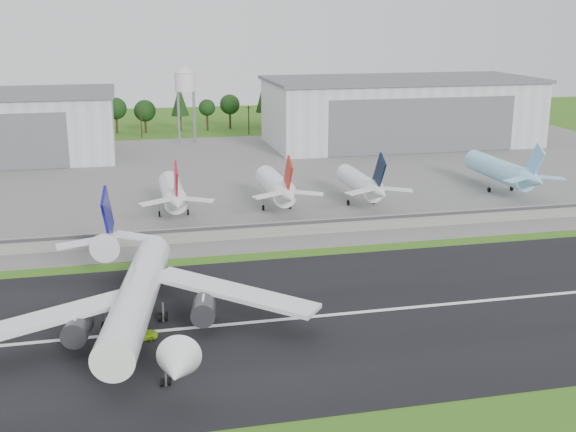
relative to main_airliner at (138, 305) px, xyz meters
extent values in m
plane|color=#306919|center=(28.59, -9.57, -4.89)|extent=(600.00, 600.00, 0.00)
cube|color=black|center=(28.59, 0.43, -4.84)|extent=(320.00, 60.00, 0.10)
cube|color=white|center=(28.59, 0.43, -4.78)|extent=(220.00, 1.00, 0.02)
cube|color=slate|center=(28.59, 110.43, -4.84)|extent=(320.00, 150.00, 0.10)
cube|color=gray|center=(28.59, 45.43, -3.14)|extent=(240.00, 0.50, 3.50)
cube|color=#38383A|center=(28.59, 45.13, -1.89)|extent=(240.00, 0.12, 0.70)
cube|color=silver|center=(103.59, 155.43, 7.11)|extent=(100.00, 45.00, 24.00)
cube|color=#595B60|center=(103.59, 155.43, 19.71)|extent=(102.00, 47.00, 1.20)
cube|color=#595B60|center=(103.59, 132.78, 5.19)|extent=(70.00, 0.30, 19.68)
cylinder|color=#99999E|center=(20.59, 172.43, 5.11)|extent=(0.50, 0.50, 20.00)
cylinder|color=#99999E|center=(26.59, 178.43, 5.11)|extent=(0.50, 0.50, 20.00)
cylinder|color=silver|center=(23.59, 175.43, 18.61)|extent=(8.00, 8.00, 7.00)
cone|color=silver|center=(23.59, 175.43, 23.31)|extent=(8.40, 8.40, 2.40)
cylinder|color=white|center=(-0.07, 0.43, 1.31)|extent=(13.00, 44.35, 5.80)
cone|color=white|center=(4.06, -24.23, 1.31)|extent=(6.71, 6.88, 5.80)
cone|color=white|center=(-4.45, 26.57, 2.51)|extent=(6.92, 9.79, 5.51)
cube|color=navy|center=(-4.37, 26.07, 7.81)|extent=(2.07, 9.49, 11.13)
cube|color=white|center=(15.05, 0.94, 0.51)|extent=(25.54, 21.40, 2.65)
cylinder|color=#333338|center=(9.88, -1.45, -1.09)|extent=(4.66, 6.05, 3.80)
cube|color=white|center=(0.56, 26.90, 2.91)|extent=(9.46, 7.00, 0.98)
cube|color=white|center=(-14.53, -4.02, 0.51)|extent=(28.28, 14.09, 2.65)
cylinder|color=#333338|center=(-8.86, -4.59, -1.09)|extent=(4.66, 6.05, 3.80)
cube|color=white|center=(-9.30, 25.25, 2.91)|extent=(9.38, 4.49, 0.98)
cube|color=#99999E|center=(0.59, -3.51, -3.19)|extent=(14.82, 31.24, 3.20)
cylinder|color=black|center=(-5.01, 2.64, -4.04)|extent=(0.64, 1.55, 1.50)
imported|color=#99CA17|center=(0.11, -1.88, -4.07)|extent=(5.25, 2.49, 1.45)
cylinder|color=white|center=(10.33, 70.43, 0.87)|extent=(5.53, 24.00, 5.53)
cone|color=white|center=(10.33, 54.93, 1.87)|extent=(5.25, 7.00, 5.25)
cube|color=#A80C25|center=(10.33, 55.43, 6.67)|extent=(0.45, 8.59, 10.02)
cylinder|color=#99999E|center=(6.83, 68.43, -3.39)|extent=(0.32, 0.32, 3.00)
cylinder|color=#99999E|center=(13.83, 68.43, -3.39)|extent=(0.32, 0.32, 3.00)
cylinder|color=black|center=(6.83, 68.43, -4.09)|extent=(0.40, 1.40, 1.40)
cylinder|color=white|center=(36.39, 70.43, 1.02)|extent=(5.83, 24.00, 5.83)
cone|color=white|center=(36.39, 54.93, 2.02)|extent=(5.54, 7.00, 5.54)
cube|color=#B31A0D|center=(36.39, 55.43, 6.82)|extent=(0.45, 8.59, 10.02)
cylinder|color=#99999E|center=(32.89, 68.43, -3.39)|extent=(0.32, 0.32, 3.00)
cylinder|color=#99999E|center=(39.89, 68.43, -3.39)|extent=(0.32, 0.32, 3.00)
cylinder|color=black|center=(32.89, 68.43, -4.09)|extent=(0.40, 1.40, 1.40)
cylinder|color=white|center=(58.97, 70.43, 0.70)|extent=(5.19, 24.00, 5.19)
cone|color=white|center=(58.97, 54.93, 1.70)|extent=(4.93, 7.00, 4.93)
cube|color=black|center=(58.97, 55.43, 6.50)|extent=(0.45, 8.59, 10.02)
cylinder|color=#99999E|center=(55.47, 68.43, -3.39)|extent=(0.32, 0.32, 3.00)
cylinder|color=#99999E|center=(62.47, 68.43, -3.39)|extent=(0.32, 0.32, 3.00)
cylinder|color=black|center=(55.47, 68.43, -4.09)|extent=(0.40, 1.40, 1.40)
cylinder|color=#8FD7F7|center=(101.89, 75.43, 1.11)|extent=(6.00, 30.00, 6.00)
cone|color=#8FD7F7|center=(101.89, 56.93, 2.11)|extent=(5.70, 7.00, 5.70)
cube|color=#7CC9FF|center=(101.89, 57.43, 6.91)|extent=(0.45, 8.59, 10.02)
cylinder|color=#99999E|center=(98.39, 73.43, -3.39)|extent=(0.32, 0.32, 3.00)
cylinder|color=#99999E|center=(105.39, 73.43, -3.39)|extent=(0.32, 0.32, 3.00)
cylinder|color=black|center=(98.39, 73.43, -4.09)|extent=(0.40, 1.40, 1.40)
camera|label=1|loc=(-0.62, -105.57, 42.85)|focal=45.00mm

